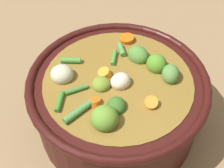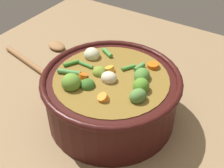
% 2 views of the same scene
% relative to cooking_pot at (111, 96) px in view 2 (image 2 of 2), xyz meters
% --- Properties ---
extents(ground_plane, '(1.10, 1.10, 0.00)m').
position_rel_cooking_pot_xyz_m(ground_plane, '(-0.00, 0.00, -0.07)').
color(ground_plane, '#8C704C').
extents(cooking_pot, '(0.32, 0.32, 0.15)m').
position_rel_cooking_pot_xyz_m(cooking_pot, '(0.00, 0.00, 0.00)').
color(cooking_pot, '#38110F').
rests_on(cooking_pot, ground_plane).
extents(wooden_spoon, '(0.17, 0.20, 0.02)m').
position_rel_cooking_pot_xyz_m(wooden_spoon, '(-0.11, -0.34, -0.06)').
color(wooden_spoon, '#97693F').
rests_on(wooden_spoon, ground_plane).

